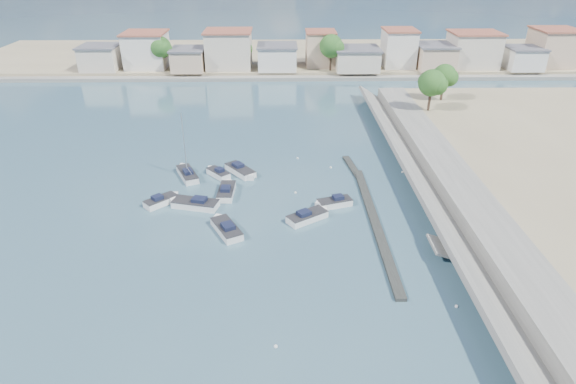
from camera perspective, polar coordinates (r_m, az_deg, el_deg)
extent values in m
plane|color=#2E4B5C|center=(80.16, 1.53, 7.51)|extent=(400.00, 400.00, 0.00)
cube|color=slate|center=(59.27, 20.80, -1.13)|extent=(5.00, 90.00, 1.80)
cube|color=slate|center=(57.81, 16.78, -1.19)|extent=(4.17, 90.00, 2.86)
cube|color=slate|center=(50.78, 19.31, -6.61)|extent=(5.31, 3.50, 1.94)
cube|color=black|center=(53.88, 10.27, -3.51)|extent=(1.00, 26.00, 0.35)
cube|color=black|center=(65.99, 7.73, 2.78)|extent=(2.00, 8.05, 0.30)
cube|color=gray|center=(130.02, 0.59, 15.76)|extent=(160.00, 40.00, 1.40)
cube|color=slate|center=(109.65, 0.87, 13.32)|extent=(160.00, 2.50, 0.80)
cube|color=beige|center=(120.73, -21.30, 14.57)|extent=(8.00, 8.00, 5.00)
cube|color=#595960|center=(120.23, -21.52, 15.80)|extent=(8.48, 8.48, 0.35)
cube|color=silver|center=(119.38, -16.42, 15.79)|extent=(9.00, 9.00, 7.50)
cube|color=#99513D|center=(118.70, -16.68, 17.63)|extent=(9.54, 9.54, 0.35)
cube|color=tan|center=(114.62, -11.69, 15.09)|extent=(7.00, 8.00, 4.50)
cube|color=#595960|center=(114.14, -11.81, 16.27)|extent=(7.42, 8.48, 0.35)
cube|color=beige|center=(114.93, -7.01, 16.36)|extent=(10.00, 9.00, 8.00)
cube|color=#99513D|center=(114.20, -7.14, 18.42)|extent=(10.60, 9.54, 0.35)
cube|color=silver|center=(113.66, -1.28, 15.65)|extent=(8.50, 8.50, 5.00)
cube|color=#595960|center=(113.13, -1.30, 16.98)|extent=(9.01, 9.01, 0.35)
cube|color=tan|center=(116.72, 3.84, 16.55)|extent=(6.50, 7.50, 7.50)
cube|color=#99513D|center=(116.02, 3.91, 18.45)|extent=(6.89, 7.95, 0.35)
cube|color=beige|center=(114.06, 8.13, 15.31)|extent=(9.50, 9.00, 4.50)
cube|color=#595960|center=(113.57, 8.22, 16.50)|extent=(10.07, 9.54, 0.35)
cube|color=silver|center=(118.50, 12.96, 16.24)|extent=(7.00, 8.00, 8.00)
cube|color=#99513D|center=(117.79, 13.18, 18.22)|extent=(7.42, 8.48, 0.35)
cube|color=tan|center=(119.02, 16.97, 15.06)|extent=(8.00, 9.00, 5.00)
cube|color=#595960|center=(118.51, 17.15, 16.32)|extent=(8.48, 9.54, 0.35)
cube|color=beige|center=(122.66, 21.08, 15.40)|extent=(10.50, 8.50, 7.50)
cube|color=#99513D|center=(122.00, 21.40, 17.18)|extent=(11.13, 9.01, 0.35)
cube|color=silver|center=(125.57, 26.08, 14.01)|extent=(7.50, 7.50, 4.50)
cube|color=#595960|center=(125.13, 26.31, 15.07)|extent=(7.95, 7.95, 0.35)
cube|color=tan|center=(131.55, 28.91, 14.71)|extent=(9.00, 9.50, 8.00)
cube|color=#99513D|center=(130.90, 29.34, 16.46)|extent=(9.54, 10.07, 0.35)
cylinder|color=#38281E|center=(115.97, -14.68, 14.63)|extent=(0.44, 0.44, 3.38)
sphere|color=#25511B|center=(115.31, -14.88, 16.24)|extent=(4.80, 4.80, 4.80)
sphere|color=#25511B|center=(114.57, -14.48, 16.10)|extent=(3.60, 3.60, 3.60)
sphere|color=#25511B|center=(115.89, -15.22, 16.33)|extent=(3.30, 3.30, 3.30)
cylinder|color=#38281E|center=(116.16, -5.37, 15.28)|extent=(0.44, 0.44, 2.93)
sphere|color=#25511B|center=(115.58, -5.43, 16.68)|extent=(4.16, 4.16, 4.16)
sphere|color=#25511B|center=(115.05, -5.04, 16.55)|extent=(3.12, 3.12, 3.12)
sphere|color=#25511B|center=(115.98, -5.76, 16.77)|extent=(2.86, 2.86, 2.86)
cylinder|color=#38281E|center=(112.43, 5.06, 15.06)|extent=(0.44, 0.44, 3.60)
sphere|color=#25511B|center=(111.70, 5.14, 16.84)|extent=(5.12, 5.12, 5.12)
sphere|color=#25511B|center=(111.23, 5.68, 16.64)|extent=(3.84, 3.84, 3.84)
sphere|color=#25511B|center=(112.06, 4.69, 16.97)|extent=(3.52, 3.52, 3.52)
cylinder|color=#38281E|center=(118.03, 12.94, 14.99)|extent=(0.44, 0.44, 3.15)
sphere|color=#25511B|center=(117.42, 13.10, 16.46)|extent=(4.48, 4.48, 4.48)
sphere|color=#25511B|center=(117.12, 13.57, 16.28)|extent=(3.36, 3.36, 3.36)
sphere|color=#25511B|center=(117.64, 12.72, 16.59)|extent=(3.08, 3.08, 3.08)
cylinder|color=#38281E|center=(121.86, 20.59, 14.24)|extent=(0.44, 0.44, 2.70)
sphere|color=#25511B|center=(121.34, 20.81, 15.45)|extent=(3.84, 3.84, 3.84)
sphere|color=#25511B|center=(121.19, 21.20, 15.29)|extent=(2.88, 2.88, 2.88)
sphere|color=#25511B|center=(121.43, 20.49, 15.57)|extent=(2.64, 2.64, 2.64)
cylinder|color=#38281E|center=(86.58, 16.40, 10.30)|extent=(0.44, 0.44, 3.15)
sphere|color=#25511B|center=(85.75, 16.68, 12.28)|extent=(4.48, 4.48, 4.48)
sphere|color=#25511B|center=(85.54, 17.31, 12.01)|extent=(3.36, 3.36, 3.36)
sphere|color=#25511B|center=(85.90, 16.16, 12.47)|extent=(3.08, 3.08, 3.08)
cylinder|color=#38281E|center=(93.30, 17.79, 11.25)|extent=(0.44, 0.44, 2.93)
sphere|color=#25511B|center=(92.58, 18.05, 12.96)|extent=(4.16, 4.16, 4.16)
sphere|color=#25511B|center=(92.40, 18.60, 12.73)|extent=(3.12, 3.12, 3.12)
sphere|color=#25511B|center=(92.71, 17.60, 13.13)|extent=(2.86, 2.86, 2.86)
cube|color=white|center=(51.80, -7.28, -4.48)|extent=(3.91, 5.13, 1.00)
cube|color=white|center=(53.46, -8.12, -3.43)|extent=(1.66, 1.66, 1.00)
cube|color=#262628|center=(51.54, -7.31, -4.01)|extent=(3.94, 5.15, 0.08)
cube|color=#161B33|center=(51.03, -7.12, -4.03)|extent=(1.71, 1.82, 0.48)
cube|color=white|center=(58.64, -14.82, -1.15)|extent=(3.89, 3.82, 1.00)
cube|color=white|center=(59.35, -13.47, -0.61)|extent=(1.13, 1.13, 1.00)
cube|color=#262628|center=(58.41, -14.88, -0.72)|extent=(3.91, 3.84, 0.08)
cube|color=#161B33|center=(58.14, -15.23, -0.64)|extent=(1.51, 1.51, 0.48)
cube|color=white|center=(57.15, -10.90, -1.48)|extent=(5.64, 3.24, 1.00)
cube|color=white|center=(58.05, -12.97, -1.22)|extent=(1.96, 1.96, 1.00)
cube|color=#262628|center=(56.91, -10.94, -1.05)|extent=(5.65, 3.28, 0.08)
cube|color=#161B33|center=(56.60, -10.47, -0.89)|extent=(1.85, 1.60, 0.48)
cube|color=white|center=(56.65, 5.55, -1.35)|extent=(4.28, 2.75, 1.00)
cube|color=white|center=(56.06, 3.96, -1.62)|extent=(1.55, 1.55, 1.00)
cube|color=#262628|center=(56.41, 5.57, -0.91)|extent=(4.29, 2.78, 0.08)
cube|color=#161B33|center=(56.45, 5.95, -0.63)|extent=(1.44, 1.32, 0.48)
cube|color=white|center=(59.31, -7.30, -0.04)|extent=(1.96, 4.64, 1.00)
cube|color=white|center=(61.04, -7.06, 0.82)|extent=(1.81, 1.81, 1.00)
cube|color=#262628|center=(59.08, -7.33, 0.39)|extent=(2.00, 4.64, 0.08)
cube|color=#161B33|center=(58.57, -7.40, 0.39)|extent=(1.17, 1.41, 0.48)
cube|color=white|center=(64.10, -8.26, 2.11)|extent=(3.43, 3.61, 1.00)
cube|color=white|center=(65.26, -9.03, 2.53)|extent=(1.07, 1.07, 1.00)
cube|color=#262628|center=(63.89, -8.29, 2.52)|extent=(3.45, 3.63, 0.08)
cube|color=#161B33|center=(63.52, -8.12, 2.61)|extent=(1.37, 1.39, 0.48)
cube|color=white|center=(64.60, -5.68, 2.48)|extent=(4.45, 5.00, 1.00)
cube|color=white|center=(63.00, -4.61, 1.85)|extent=(1.46, 1.46, 1.00)
cube|color=#262628|center=(64.39, -5.70, 2.89)|extent=(4.48, 5.03, 0.08)
cube|color=#161B33|center=(64.67, -5.94, 3.22)|extent=(1.80, 1.86, 0.48)
cube|color=white|center=(53.60, 2.28, -3.05)|extent=(4.84, 4.05, 1.00)
cube|color=white|center=(54.66, 3.95, -2.45)|extent=(1.50, 1.50, 1.00)
cube|color=#262628|center=(53.35, 2.29, -2.59)|extent=(4.86, 4.08, 0.08)
cube|color=#161B33|center=(52.99, 1.89, -2.51)|extent=(1.77, 1.70, 0.48)
cube|color=white|center=(64.54, -11.82, 1.98)|extent=(3.69, 5.41, 1.00)
cube|color=white|center=(66.56, -12.32, 2.74)|extent=(1.57, 1.57, 1.00)
cube|color=#262628|center=(64.33, -11.86, 2.38)|extent=(3.73, 5.42, 0.08)
cube|color=#161B33|center=(63.78, -11.77, 2.39)|extent=(1.61, 1.85, 0.48)
cylinder|color=silver|center=(62.76, -12.21, 5.68)|extent=(0.12, 0.12, 8.00)
cylinder|color=silver|center=(62.98, -11.65, 2.53)|extent=(1.06, 2.22, 0.08)
sphere|color=white|center=(44.46, 19.34, -12.67)|extent=(0.31, 0.31, 0.31)
sphere|color=white|center=(59.29, 0.89, -0.08)|extent=(0.31, 0.31, 0.31)
sphere|color=white|center=(38.78, -1.46, -17.83)|extent=(0.31, 0.31, 0.31)
sphere|color=white|center=(66.39, 13.41, 2.31)|extent=(0.31, 0.31, 0.31)
sphere|color=white|center=(68.78, 1.14, 4.02)|extent=(0.31, 0.31, 0.31)
sphere|color=white|center=(66.18, 5.07, 2.91)|extent=(0.31, 0.31, 0.31)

